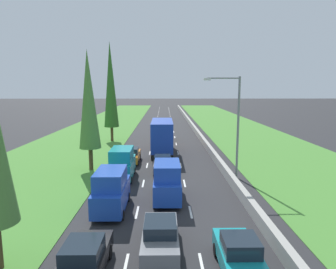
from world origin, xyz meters
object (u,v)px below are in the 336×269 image
Objects in this scene: orange_sedan_left_lane at (131,155)px; street_light_mast at (234,120)px; grey_sedan_centre_lane at (160,235)px; orange_sedan_centre_lane at (165,135)px; black_sedan_left_lane at (84,260)px; teal_hatchback_right_lane at (239,254)px; poplar_tree_third at (111,85)px; blue_van_left_lane at (111,190)px; poplar_tree_second at (89,100)px; grey_hatchback_centre_lane at (163,164)px; blue_box_truck_centre_lane at (162,136)px; blue_van_centre_lane at (167,181)px; teal_van_left_lane at (122,164)px.

orange_sedan_left_lane is 0.50× the size of street_light_mast.
grey_sedan_centre_lane is 31.86m from orange_sedan_centre_lane.
teal_hatchback_right_lane is at bearing 2.59° from black_sedan_left_lane.
black_sedan_left_lane is at bearing -82.45° from poplar_tree_third.
poplar_tree_third reaches higher than blue_van_left_lane.
poplar_tree_second is 16.14m from poplar_tree_third.
poplar_tree_third reaches higher than teal_hatchback_right_lane.
poplar_tree_second is (-7.06, 1.12, 6.02)m from grey_hatchback_centre_lane.
blue_van_left_lane is 0.54× the size of street_light_mast.
orange_sedan_centre_lane is at bearing 82.43° from blue_van_left_lane.
orange_sedan_centre_lane is 11.00m from poplar_tree_third.
grey_sedan_centre_lane is 14.52m from street_light_mast.
poplar_tree_third reaches higher than orange_sedan_left_lane.
teal_hatchback_right_lane is 3.91m from grey_sedan_centre_lane.
blue_box_truck_centre_lane is (-3.51, 23.99, 1.35)m from teal_hatchback_right_lane.
street_light_mast is at bearing -15.34° from grey_hatchback_centre_lane.
poplar_tree_third is at bearing 126.55° from street_light_mast.
street_light_mast is (6.06, -19.57, 4.42)m from orange_sedan_centre_lane.
street_light_mast is at bearing 56.31° from black_sedan_left_lane.
blue_van_centre_lane is at bearing -89.76° from orange_sedan_centre_lane.
orange_sedan_left_lane is at bearing 38.05° from poplar_tree_second.
blue_van_left_lane is (-3.27, 5.02, 0.59)m from grey_sedan_centre_lane.
teal_van_left_lane is at bearing -91.21° from orange_sedan_left_lane.
street_light_mast reaches higher than orange_sedan_centre_lane.
black_sedan_left_lane is 17.86m from street_light_mast.
blue_box_truck_centre_lane is at bearing -92.02° from orange_sedan_centre_lane.
blue_van_centre_lane is 8.88m from street_light_mast.
blue_van_left_lane is 27.44m from poplar_tree_third.
poplar_tree_second is at bearing -87.73° from poplar_tree_third.
blue_van_centre_lane reaches higher than orange_sedan_centre_lane.
blue_box_truck_centre_lane is (3.20, 24.30, 1.37)m from black_sedan_left_lane.
teal_van_left_lane is (-0.24, 6.98, 0.00)m from blue_van_left_lane.
blue_van_left_lane is 0.33× the size of poplar_tree_third.
blue_van_centre_lane is at bearing -71.62° from poplar_tree_third.
grey_hatchback_centre_lane is 7.89m from street_light_mast.
blue_box_truck_centre_lane is (-0.04, 22.18, 1.37)m from grey_sedan_centre_lane.
teal_van_left_lane is at bearing -108.79° from blue_box_truck_centre_lane.
teal_hatchback_right_lane is (6.71, 0.30, 0.02)m from black_sedan_left_lane.
poplar_tree_second reaches higher than teal_hatchback_right_lane.
orange_sedan_left_lane is at bearing 88.79° from teal_van_left_lane.
grey_sedan_centre_lane is 22.23m from blue_box_truck_centre_lane.
black_sedan_left_lane is 34.44m from poplar_tree_third.
grey_sedan_centre_lane is 0.50× the size of street_light_mast.
teal_hatchback_right_lane is 9.28m from blue_van_centre_lane.
poplar_tree_third is (-7.96, -0.67, 7.57)m from orange_sedan_centre_lane.
poplar_tree_third is at bearing 114.15° from grey_hatchback_centre_lane.
teal_van_left_lane is 10.79m from blue_box_truck_centre_lane.
grey_hatchback_centre_lane is 0.41× the size of blue_box_truck_centre_lane.
grey_sedan_centre_lane is 17.75m from poplar_tree_second.
street_light_mast is at bearing -72.80° from orange_sedan_centre_lane.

